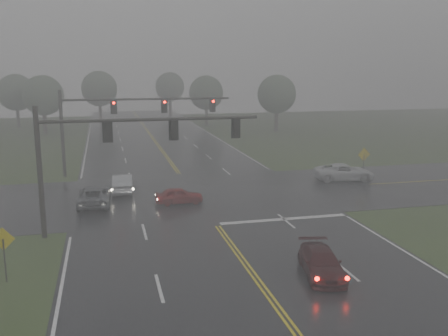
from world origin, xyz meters
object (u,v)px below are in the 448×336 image
object	(u,v)px
sedan_red	(179,204)
pickup_white	(344,180)
signal_gantry_near	(110,145)
sedan_maroon	(321,275)
sedan_silver	(123,192)
car_grey	(95,205)
signal_gantry_far	(117,114)

from	to	relation	value
sedan_red	pickup_white	distance (m)	15.72
sedan_red	signal_gantry_near	size ratio (longest dim) A/B	0.27
sedan_maroon	signal_gantry_near	xyz separation A→B (m)	(-9.39, 8.72, 5.31)
sedan_red	sedan_silver	size ratio (longest dim) A/B	0.79
sedan_red	car_grey	xyz separation A→B (m)	(-5.95, 1.08, 0.00)
signal_gantry_near	sedan_silver	bearing A→B (deg)	84.70
pickup_white	signal_gantry_near	distance (m)	22.76
sedan_red	car_grey	world-z (taller)	car_grey
sedan_silver	pickup_white	xyz separation A→B (m)	(19.00, -0.20, 0.00)
sedan_maroon	car_grey	size ratio (longest dim) A/B	0.87
sedan_red	sedan_maroon	bearing A→B (deg)	-161.49
sedan_red	signal_gantry_near	world-z (taller)	signal_gantry_near
car_grey	signal_gantry_near	size ratio (longest dim) A/B	0.37
signal_gantry_near	signal_gantry_far	xyz separation A→B (m)	(0.95, 17.10, 0.19)
car_grey	signal_gantry_near	world-z (taller)	signal_gantry_near
sedan_maroon	pickup_white	bearing A→B (deg)	71.46
sedan_red	signal_gantry_near	xyz separation A→B (m)	(-4.76, -5.47, 5.31)
signal_gantry_near	signal_gantry_far	world-z (taller)	signal_gantry_far
pickup_white	signal_gantry_far	bearing A→B (deg)	77.89
sedan_silver	car_grey	size ratio (longest dim) A/B	0.90
sedan_maroon	sedan_red	world-z (taller)	sedan_maroon
sedan_maroon	sedan_red	xyz separation A→B (m)	(-4.63, 14.19, 0.00)
signal_gantry_near	sedan_red	bearing A→B (deg)	48.95
signal_gantry_far	car_grey	bearing A→B (deg)	-101.44
sedan_maroon	pickup_white	xyz separation A→B (m)	(10.52, 18.38, 0.00)
signal_gantry_near	signal_gantry_far	size ratio (longest dim) A/B	0.84
pickup_white	signal_gantry_far	world-z (taller)	signal_gantry_far
sedan_silver	pickup_white	size ratio (longest dim) A/B	0.85
sedan_silver	signal_gantry_far	world-z (taller)	signal_gantry_far
sedan_red	sedan_silver	world-z (taller)	sedan_silver
signal_gantry_near	car_grey	bearing A→B (deg)	100.28
sedan_silver	car_grey	xyz separation A→B (m)	(-2.10, -3.32, 0.00)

